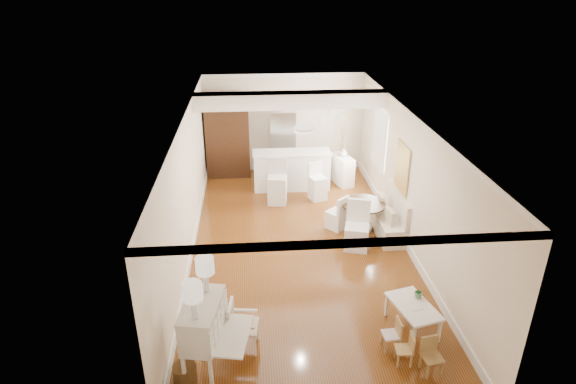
{
  "coord_description": "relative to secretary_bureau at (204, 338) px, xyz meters",
  "views": [
    {
      "loc": [
        -0.94,
        -8.73,
        5.31
      ],
      "look_at": [
        -0.22,
        0.3,
        1.16
      ],
      "focal_mm": 30.0,
      "sensor_mm": 36.0,
      "label": 1
    }
  ],
  "objects": [
    {
      "name": "kids_chair_c",
      "position": [
        3.24,
        -0.3,
        -0.31
      ],
      "size": [
        0.32,
        0.32,
        0.57
      ],
      "primitive_type": "cube",
      "rotation": [
        0.0,
        0.0,
        0.16
      ],
      "color": "olive",
      "rests_on": "ground"
    },
    {
      "name": "secretary_bureau",
      "position": [
        0.0,
        0.0,
        0.0
      ],
      "size": [
        1.09,
        1.11,
        1.19
      ],
      "primitive_type": "cube",
      "rotation": [
        0.0,
        0.0,
        -0.18
      ],
      "color": "silver",
      "rests_on": "ground"
    },
    {
      "name": "breakfast_counter",
      "position": [
        1.8,
        6.43,
        -0.08
      ],
      "size": [
        2.05,
        0.65,
        1.03
      ],
      "primitive_type": "cube",
      "color": "white",
      "rests_on": "ground"
    },
    {
      "name": "pencil_cup",
      "position": [
        3.4,
        0.85,
        -0.09
      ],
      "size": [
        0.17,
        0.17,
        0.1
      ],
      "primitive_type": "imported",
      "rotation": [
        0.0,
        0.0,
        0.4
      ],
      "color": "#599964",
      "rests_on": "kids_table"
    },
    {
      "name": "kids_chair_a",
      "position": [
        2.9,
        -0.09,
        -0.34
      ],
      "size": [
        0.26,
        0.26,
        0.51
      ],
      "primitive_type": "cube",
      "rotation": [
        0.0,
        0.0,
        -1.64
      ],
      "color": "#AC884E",
      "rests_on": "ground"
    },
    {
      "name": "pantry_cabinet",
      "position": [
        0.1,
        7.51,
        0.55
      ],
      "size": [
        1.2,
        0.6,
        2.3
      ],
      "primitive_type": "cube",
      "color": "#381E11",
      "rests_on": "ground"
    },
    {
      "name": "bar_stool_right",
      "position": [
        2.4,
        5.67,
        -0.12
      ],
      "size": [
        0.49,
        0.49,
        0.96
      ],
      "primitive_type": "cube",
      "rotation": [
        0.0,
        0.0,
        0.35
      ],
      "color": "white",
      "rests_on": "ground"
    },
    {
      "name": "branch_vase",
      "position": [
        3.22,
        6.65,
        0.3
      ],
      "size": [
        0.24,
        0.24,
        0.21
      ],
      "primitive_type": "imported",
      "rotation": [
        0.0,
        0.0,
        -0.22
      ],
      "color": "white",
      "rests_on": "sideboard"
    },
    {
      "name": "fridge",
      "position": [
        2.0,
        7.48,
        0.3
      ],
      "size": [
        0.75,
        0.65,
        1.8
      ],
      "primitive_type": "imported",
      "color": "silver",
      "rests_on": "ground"
    },
    {
      "name": "slip_chair_far",
      "position": [
        2.62,
        4.12,
        -0.19
      ],
      "size": [
        0.55,
        0.55,
        0.81
      ],
      "primitive_type": "cube",
      "rotation": [
        0.0,
        0.0,
        -2.42
      ],
      "color": "white",
      "rests_on": "ground"
    },
    {
      "name": "wicker_basket",
      "position": [
        -0.28,
        -0.25,
        -0.43
      ],
      "size": [
        0.34,
        0.34,
        0.33
      ],
      "primitive_type": "cylinder",
      "rotation": [
        0.0,
        0.0,
        0.03
      ],
      "color": "brown",
      "rests_on": "ground"
    },
    {
      "name": "room",
      "position": [
        1.74,
        3.65,
        1.38
      ],
      "size": [
        9.0,
        9.04,
        2.82
      ],
      "color": "brown",
      "rests_on": "ground"
    },
    {
      "name": "slip_chair_near",
      "position": [
        2.89,
        3.23,
        -0.08
      ],
      "size": [
        0.61,
        0.62,
        1.03
      ],
      "primitive_type": "cube",
      "rotation": [
        0.0,
        0.0,
        -0.27
      ],
      "color": "white",
      "rests_on": "ground"
    },
    {
      "name": "dining_table",
      "position": [
        3.18,
        3.97,
        -0.26
      ],
      "size": [
        1.29,
        1.29,
        0.67
      ],
      "primitive_type": "cylinder",
      "rotation": [
        0.0,
        0.0,
        -0.39
      ],
      "color": "#422B15",
      "rests_on": "ground"
    },
    {
      "name": "sideboard",
      "position": [
        3.2,
        6.63,
        -0.2
      ],
      "size": [
        0.6,
        0.9,
        0.79
      ],
      "primitive_type": "cube",
      "rotation": [
        0.0,
        0.0,
        0.3
      ],
      "color": "white",
      "rests_on": "ground"
    },
    {
      "name": "bar_stool_left",
      "position": [
        1.36,
        5.53,
        -0.03
      ],
      "size": [
        0.52,
        0.52,
        1.14
      ],
      "primitive_type": "cube",
      "rotation": [
        0.0,
        0.0,
        -0.14
      ],
      "color": "silver",
      "rests_on": "ground"
    },
    {
      "name": "kids_chair_b",
      "position": [
        2.79,
        0.23,
        -0.33
      ],
      "size": [
        0.27,
        0.27,
        0.53
      ],
      "primitive_type": "cube",
      "rotation": [
        0.0,
        0.0,
        -1.51
      ],
      "color": "#AB834E",
      "rests_on": "ground"
    },
    {
      "name": "kids_table",
      "position": [
        3.26,
        0.65,
        -0.37
      ],
      "size": [
        0.76,
        1.03,
        0.46
      ],
      "primitive_type": "cube",
      "rotation": [
        0.0,
        0.0,
        0.25
      ],
      "color": "white",
      "rests_on": "ground"
    },
    {
      "name": "gustavian_armchair",
      "position": [
        0.55,
        0.43,
        -0.19
      ],
      "size": [
        0.52,
        0.52,
        0.81
      ],
      "primitive_type": "cube",
      "rotation": [
        0.0,
        0.0,
        1.45
      ],
      "color": "white",
      "rests_on": "ground"
    },
    {
      "name": "banquette",
      "position": [
        3.69,
        3.83,
        -0.11
      ],
      "size": [
        0.52,
        1.6,
        0.98
      ],
      "primitive_type": "cube",
      "color": "silver",
      "rests_on": "ground"
    }
  ]
}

